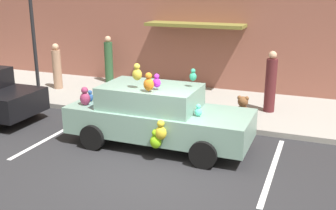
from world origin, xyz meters
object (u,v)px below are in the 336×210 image
object	(u,v)px
plush_covered_car	(157,115)
teddy_bear_on_sidewalk	(242,110)
street_lamp_post	(33,27)
pedestrian_near_shopfront	(57,67)
pedestrian_walking_past	(109,61)
pedestrian_by_lamp	(271,83)

from	to	relation	value
plush_covered_car	teddy_bear_on_sidewalk	xyz separation A→B (m)	(1.77, 2.06, -0.28)
plush_covered_car	street_lamp_post	world-z (taller)	street_lamp_post
pedestrian_near_shopfront	pedestrian_walking_past	xyz separation A→B (m)	(1.30, 1.63, 0.07)
teddy_bear_on_sidewalk	pedestrian_near_shopfront	world-z (taller)	pedestrian_near_shopfront
plush_covered_car	pedestrian_walking_past	distance (m)	6.62
pedestrian_near_shopfront	pedestrian_walking_past	size ratio (longest dim) A/B	0.92
plush_covered_car	pedestrian_by_lamp	xyz separation A→B (m)	(2.33, 3.45, 0.24)
pedestrian_walking_past	pedestrian_near_shopfront	bearing A→B (deg)	-128.46
pedestrian_walking_past	pedestrian_by_lamp	bearing A→B (deg)	-13.85
street_lamp_post	plush_covered_car	bearing A→B (deg)	-21.65
pedestrian_near_shopfront	pedestrian_by_lamp	size ratio (longest dim) A/B	0.90
pedestrian_walking_past	pedestrian_by_lamp	xyz separation A→B (m)	(6.57, -1.62, 0.02)
plush_covered_car	teddy_bear_on_sidewalk	distance (m)	2.73
plush_covered_car	teddy_bear_on_sidewalk	size ratio (longest dim) A/B	5.78
teddy_bear_on_sidewalk	street_lamp_post	size ratio (longest dim) A/B	0.20
teddy_bear_on_sidewalk	pedestrian_by_lamp	xyz separation A→B (m)	(0.56, 1.40, 0.52)
teddy_bear_on_sidewalk	street_lamp_post	bearing A→B (deg)	179.33
plush_covered_car	pedestrian_near_shopfront	bearing A→B (deg)	148.14
plush_covered_car	street_lamp_post	distance (m)	6.07
teddy_bear_on_sidewalk	pedestrian_walking_past	world-z (taller)	pedestrian_walking_past
teddy_bear_on_sidewalk	pedestrian_by_lamp	world-z (taller)	pedestrian_by_lamp
teddy_bear_on_sidewalk	pedestrian_walking_past	size ratio (longest dim) A/B	0.43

